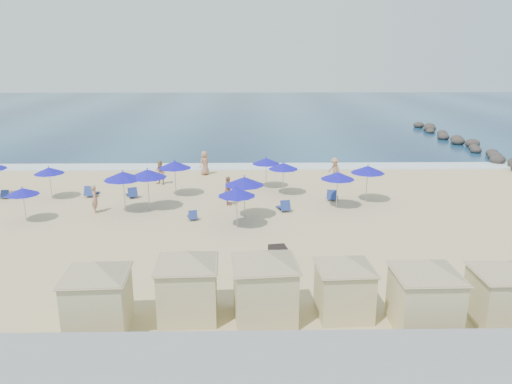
% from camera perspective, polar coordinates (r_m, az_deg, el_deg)
% --- Properties ---
extents(ground, '(160.00, 160.00, 0.00)m').
position_cam_1_polar(ground, '(27.17, -4.82, -4.43)').
color(ground, '#CDB582').
rests_on(ground, ground).
extents(ocean, '(160.00, 80.00, 0.06)m').
position_cam_1_polar(ocean, '(81.01, -2.31, 9.10)').
color(ocean, '#0D294C').
rests_on(ocean, ground).
extents(surf_line, '(160.00, 2.50, 0.08)m').
position_cam_1_polar(surf_line, '(42.03, -3.48, 2.91)').
color(surf_line, white).
rests_on(surf_line, ground).
extents(seawall, '(160.00, 6.10, 1.22)m').
position_cam_1_polar(seawall, '(14.89, -8.40, -20.14)').
color(seawall, gray).
rests_on(seawall, ground).
extents(rock_jetty, '(2.56, 26.66, 0.96)m').
position_cam_1_polar(rock_jetty, '(55.75, 22.56, 5.25)').
color(rock_jetty, '#292422').
rests_on(rock_jetty, ground).
extents(trash_bin, '(0.90, 0.90, 0.77)m').
position_cam_1_polar(trash_bin, '(23.02, 2.52, -7.16)').
color(trash_bin, black).
rests_on(trash_bin, ground).
extents(cabana_0, '(4.44, 4.44, 2.79)m').
position_cam_1_polar(cabana_0, '(18.16, -17.73, -10.29)').
color(cabana_0, beige).
rests_on(cabana_0, ground).
extents(cabana_1, '(4.48, 4.48, 2.81)m').
position_cam_1_polar(cabana_1, '(18.28, -7.85, -9.42)').
color(cabana_1, beige).
rests_on(cabana_1, ground).
extents(cabana_2, '(4.62, 4.62, 2.91)m').
position_cam_1_polar(cabana_2, '(17.98, 1.00, -9.52)').
color(cabana_2, beige).
rests_on(cabana_2, ground).
extents(cabana_3, '(4.09, 4.09, 2.57)m').
position_cam_1_polar(cabana_3, '(18.55, 10.08, -9.62)').
color(cabana_3, beige).
rests_on(cabana_3, ground).
extents(cabana_4, '(4.52, 4.52, 2.83)m').
position_cam_1_polar(cabana_4, '(18.32, 18.84, -10.07)').
color(cabana_4, beige).
rests_on(cabana_4, ground).
extents(cabana_5, '(4.21, 4.21, 2.64)m').
position_cam_1_polar(cabana_5, '(19.71, 26.44, -9.41)').
color(cabana_5, beige).
rests_on(cabana_5, ground).
extents(umbrella_1, '(1.81, 1.81, 2.06)m').
position_cam_1_polar(umbrella_1, '(30.91, -25.12, 0.06)').
color(umbrella_1, '#A5A8AD').
rests_on(umbrella_1, ground).
extents(umbrella_2, '(1.93, 1.93, 2.20)m').
position_cam_1_polar(umbrella_2, '(35.10, -22.58, 2.29)').
color(umbrella_2, '#A5A8AD').
rests_on(umbrella_2, ground).
extents(umbrella_3, '(2.32, 2.32, 2.64)m').
position_cam_1_polar(umbrella_3, '(30.72, -12.30, 2.09)').
color(umbrella_3, '#A5A8AD').
rests_on(umbrella_3, ground).
extents(umbrella_4, '(2.17, 2.17, 2.48)m').
position_cam_1_polar(umbrella_4, '(33.48, -9.26, 3.11)').
color(umbrella_4, '#A5A8AD').
rests_on(umbrella_4, ground).
extents(umbrella_5, '(2.30, 2.30, 2.62)m').
position_cam_1_polar(umbrella_5, '(30.58, -14.97, 1.82)').
color(umbrella_5, '#A5A8AD').
rests_on(umbrella_5, ground).
extents(umbrella_6, '(2.06, 2.06, 2.35)m').
position_cam_1_polar(umbrella_6, '(26.97, -2.22, 0.00)').
color(umbrella_6, '#A5A8AD').
rests_on(umbrella_6, ground).
extents(umbrella_7, '(2.01, 2.01, 2.29)m').
position_cam_1_polar(umbrella_7, '(33.41, 3.13, 2.99)').
color(umbrella_7, '#A5A8AD').
rests_on(umbrella_7, ground).
extents(umbrella_8, '(2.26, 2.26, 2.58)m').
position_cam_1_polar(umbrella_8, '(28.44, -1.34, 1.26)').
color(umbrella_8, '#A5A8AD').
rests_on(umbrella_8, ground).
extents(umbrella_9, '(1.97, 1.97, 2.24)m').
position_cam_1_polar(umbrella_9, '(35.12, 1.16, 3.57)').
color(umbrella_9, '#A5A8AD').
rests_on(umbrella_9, ground).
extents(umbrella_10, '(2.17, 2.17, 2.47)m').
position_cam_1_polar(umbrella_10, '(32.46, 12.66, 2.53)').
color(umbrella_10, '#A5A8AD').
rests_on(umbrella_10, ground).
extents(umbrella_11, '(2.09, 2.09, 2.38)m').
position_cam_1_polar(umbrella_11, '(30.81, 9.32, 1.86)').
color(umbrella_11, '#A5A8AD').
rests_on(umbrella_11, ground).
extents(beach_chair_0, '(0.50, 1.11, 0.61)m').
position_cam_1_polar(beach_chair_0, '(36.95, -26.57, -0.27)').
color(beach_chair_0, navy).
rests_on(beach_chair_0, ground).
extents(beach_chair_1, '(0.70, 1.43, 0.77)m').
position_cam_1_polar(beach_chair_1, '(35.24, -18.34, -0.01)').
color(beach_chair_1, navy).
rests_on(beach_chair_1, ground).
extents(beach_chair_2, '(1.08, 1.48, 0.74)m').
position_cam_1_polar(beach_chair_2, '(34.21, -14.01, -0.15)').
color(beach_chair_2, navy).
rests_on(beach_chair_2, ground).
extents(beach_chair_3, '(0.73, 1.19, 0.61)m').
position_cam_1_polar(beach_chair_3, '(29.08, -7.28, -2.69)').
color(beach_chair_3, navy).
rests_on(beach_chair_3, ground).
extents(beach_chair_4, '(0.88, 1.44, 0.74)m').
position_cam_1_polar(beach_chair_4, '(30.44, 3.19, -1.66)').
color(beach_chair_4, navy).
rests_on(beach_chair_4, ground).
extents(beach_chair_5, '(0.95, 1.48, 0.75)m').
position_cam_1_polar(beach_chair_5, '(33.00, 8.68, -0.43)').
color(beach_chair_5, navy).
rests_on(beach_chair_5, ground).
extents(beachgoer_0, '(0.56, 0.71, 1.69)m').
position_cam_1_polar(beachgoer_0, '(31.39, -17.92, -0.76)').
color(beachgoer_0, '#AA775E').
rests_on(beachgoer_0, ground).
extents(beachgoer_1, '(1.07, 1.00, 1.75)m').
position_cam_1_polar(beachgoer_1, '(36.86, -10.86, 2.17)').
color(beachgoer_1, '#AA775E').
rests_on(beachgoer_1, ground).
extents(beachgoer_2, '(0.47, 1.09, 1.84)m').
position_cam_1_polar(beachgoer_2, '(31.39, -3.23, 0.14)').
color(beachgoer_2, '#AA775E').
rests_on(beachgoer_2, ground).
extents(beachgoer_3, '(1.21, 1.33, 1.80)m').
position_cam_1_polar(beachgoer_3, '(37.59, 8.97, 2.55)').
color(beachgoer_3, '#AA775E').
rests_on(beachgoer_3, ground).
extents(beachgoer_4, '(1.03, 1.10, 1.89)m').
position_cam_1_polar(beachgoer_4, '(39.34, -5.88, 3.32)').
color(beachgoer_4, '#AA775E').
rests_on(beachgoer_4, ground).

